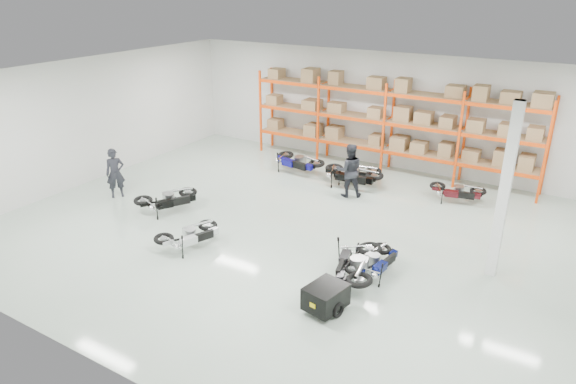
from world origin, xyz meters
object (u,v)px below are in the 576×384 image
Objects in this scene: moto_touring_right at (356,259)px; person_left at (115,173)px; moto_blue_centre at (375,258)px; moto_back_c at (351,171)px; moto_back_d at (458,188)px; person_back at (349,170)px; moto_black_far_left at (168,196)px; moto_silver_left at (189,232)px; trailer at (326,297)px; moto_back_b at (354,169)px; moto_back_a at (297,158)px.

person_left is at bearing 162.10° from moto_touring_right.
moto_back_c is at bearing -50.87° from moto_blue_centre.
moto_back_d is 0.85× the size of person_back.
person_back is (4.45, 4.23, 0.40)m from moto_black_far_left.
moto_black_far_left is 6.56m from moto_back_c.
moto_blue_centre is 6.08m from moto_back_c.
moto_touring_right reaches higher than moto_blue_centre.
person_back reaches higher than moto_silver_left.
moto_black_far_left is 6.91m from moto_touring_right.
moto_touring_right is 1.01× the size of person_back.
moto_back_c is 8.28m from person_left.
trailer is 0.84× the size of person_back.
moto_back_c is (0.08, -0.42, 0.07)m from moto_back_b.
person_left reaches higher than moto_back_c.
moto_back_b is (2.36, 0.14, -0.06)m from moto_back_a.
moto_silver_left is at bearing 23.95° from moto_blue_centre.
moto_back_a reaches higher than moto_blue_centre.
person_back reaches higher than person_left.
moto_back_a is at bearing 116.87° from moto_touring_right.
moto_black_far_left is 1.13× the size of trailer.
moto_silver_left is 0.96× the size of moto_back_b.
moto_black_far_left is 0.94× the size of moto_back_a.
moto_back_d reaches higher than trailer.
moto_back_b is (-2.82, 7.72, 0.14)m from trailer.
trailer is (4.64, -0.71, -0.12)m from moto_silver_left.
person_left is 0.91× the size of person_back.
moto_blue_centre is 0.89× the size of moto_black_far_left.
moto_back_b is 1.39m from person_back.
person_left reaches higher than trailer.
moto_black_far_left is (-7.22, 0.17, 0.06)m from moto_blue_centre.
moto_back_c is at bearing -84.96° from moto_silver_left.
moto_blue_centre is 6.49m from moto_back_b.
moto_back_b is (1.82, 7.02, 0.02)m from moto_silver_left.
moto_back_b is at bearing -83.39° from moto_silver_left.
moto_back_a is (-0.54, 6.88, 0.08)m from moto_silver_left.
moto_back_a is at bearing 82.73° from moto_back_c.
person_back is at bearing -105.87° from moto_black_far_left.
moto_back_a is (1.71, 5.36, 0.03)m from moto_black_far_left.
moto_back_b is at bearing 82.28° from moto_back_d.
trailer is at bearing -103.98° from moto_touring_right.
moto_back_a is 0.98× the size of moto_back_c.
trailer is (6.89, -2.22, -0.17)m from moto_black_far_left.
trailer is 0.92× the size of person_left.
trailer is at bearing 79.67° from person_back.
person_back reaches higher than moto_touring_right.
moto_back_d is 3.69m from person_back.
moto_black_far_left is at bearing 7.47° from moto_blue_centre.
moto_back_d is at bearing -76.99° from moto_back_a.
person_left is (-6.54, -5.07, 0.27)m from moto_back_c.
moto_back_c is (2.44, -0.28, 0.01)m from moto_back_a.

